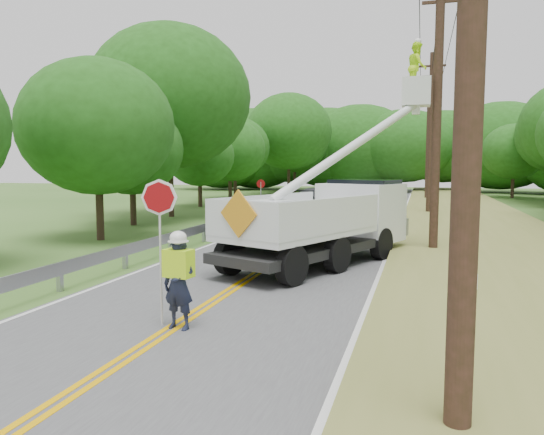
# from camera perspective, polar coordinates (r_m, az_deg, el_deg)

# --- Properties ---
(ground) EXTENTS (140.00, 140.00, 0.00)m
(ground) POSITION_cam_1_polar(r_m,az_deg,el_deg) (11.29, -8.57, -10.53)
(ground) COLOR #345C1F
(ground) RESTS_ON ground
(road) EXTENTS (7.20, 96.00, 0.03)m
(road) POSITION_cam_1_polar(r_m,az_deg,el_deg) (24.48, 5.17, -1.69)
(road) COLOR #49494B
(road) RESTS_ON ground
(guardrail) EXTENTS (0.18, 48.00, 0.77)m
(guardrail) POSITION_cam_1_polar(r_m,az_deg,el_deg) (26.32, -3.06, 0.03)
(guardrail) COLOR #95969D
(guardrail) RESTS_ON ground
(utility_poles) EXTENTS (1.60, 43.30, 10.00)m
(utility_poles) POSITION_cam_1_polar(r_m,az_deg,el_deg) (26.95, 17.19, 9.96)
(utility_poles) COLOR black
(utility_poles) RESTS_ON ground
(tall_grass_verge) EXTENTS (7.00, 96.00, 0.30)m
(tall_grass_verge) POSITION_cam_1_polar(r_m,az_deg,el_deg) (24.17, 21.95, -1.84)
(tall_grass_verge) COLOR olive
(tall_grass_verge) RESTS_ON ground
(treeline_left) EXTENTS (11.36, 56.23, 11.64)m
(treeline_left) POSITION_cam_1_polar(r_m,az_deg,el_deg) (42.63, -4.25, 9.46)
(treeline_left) COLOR #332319
(treeline_left) RESTS_ON ground
(treeline_horizon) EXTENTS (58.29, 15.33, 12.06)m
(treeline_horizon) POSITION_cam_1_polar(r_m,az_deg,el_deg) (66.14, 12.33, 7.59)
(treeline_horizon) COLOR #1E4C13
(treeline_horizon) RESTS_ON ground
(flagger) EXTENTS (1.13, 0.51, 2.87)m
(flagger) POSITION_cam_1_polar(r_m,az_deg,el_deg) (10.14, -10.23, -6.35)
(flagger) COLOR #191E33
(flagger) RESTS_ON road
(bucket_truck) EXTENTS (5.91, 7.94, 7.31)m
(bucket_truck) POSITION_cam_1_polar(r_m,az_deg,el_deg) (17.35, 7.64, 0.71)
(bucket_truck) COLOR black
(bucket_truck) RESTS_ON road
(suv_silver) EXTENTS (4.76, 6.88, 1.75)m
(suv_silver) POSITION_cam_1_polar(r_m,az_deg,el_deg) (24.46, 1.22, 0.40)
(suv_silver) COLOR #B7B9BE
(suv_silver) RESTS_ON road
(suv_darkgrey) EXTENTS (4.08, 6.59, 1.78)m
(suv_darkgrey) POSITION_cam_1_polar(r_m,az_deg,el_deg) (33.36, 5.80, 1.82)
(suv_darkgrey) COLOR #3A3E41
(suv_darkgrey) RESTS_ON road
(stop_sign_permanent) EXTENTS (0.51, 0.06, 2.39)m
(stop_sign_permanent) POSITION_cam_1_polar(r_m,az_deg,el_deg) (29.32, -1.23, 2.60)
(stop_sign_permanent) COLOR #95969D
(stop_sign_permanent) RESTS_ON ground
(yard_sign) EXTENTS (0.49, 0.13, 0.72)m
(yard_sign) POSITION_cam_1_polar(r_m,az_deg,el_deg) (12.68, 20.48, -6.62)
(yard_sign) COLOR white
(yard_sign) RESTS_ON ground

